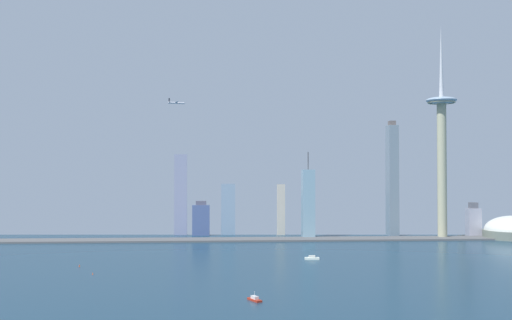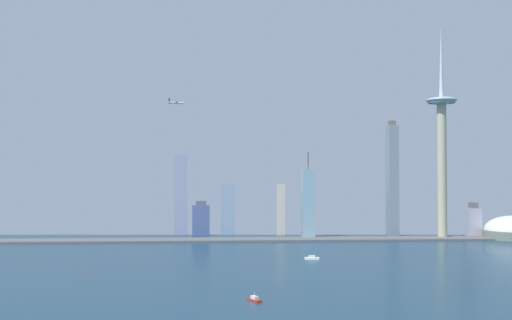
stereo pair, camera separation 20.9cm
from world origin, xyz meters
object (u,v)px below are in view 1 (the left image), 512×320
object	(u,v)px
skyscraper_2	(280,209)
skyscraper_3	(201,219)
observation_tower	(442,137)
skyscraper_1	(392,180)
skyscraper_4	(465,197)
channel_buoy_1	(93,274)
skyscraper_7	(473,221)
boat_0	(255,299)
skyscraper_0	(308,204)
boat_1	(312,258)
airplane	(176,103)
channel_buoy_0	(79,265)
skyscraper_5	(228,208)
skyscraper_6	(181,194)

from	to	relation	value
skyscraper_2	skyscraper_3	distance (m)	130.15
observation_tower	skyscraper_1	world-z (taller)	observation_tower
skyscraper_4	channel_buoy_1	world-z (taller)	skyscraper_4
skyscraper_7	boat_0	distance (m)	601.90
skyscraper_0	boat_1	xyz separation A→B (m)	(-31.84, -242.03, -50.98)
boat_1	airplane	xyz separation A→B (m)	(-164.55, 148.90, 194.34)
observation_tower	skyscraper_3	size ratio (longest dim) A/B	5.95
skyscraper_3	skyscraper_7	xyz separation A→B (m)	(427.35, -58.49, -1.36)
skyscraper_0	skyscraper_1	xyz separation A→B (m)	(140.40, 29.64, 36.87)
skyscraper_3	channel_buoy_0	distance (m)	362.70
airplane	skyscraper_0	bearing A→B (deg)	9.79
skyscraper_0	skyscraper_5	distance (m)	140.43
skyscraper_0	channel_buoy_1	bearing A→B (deg)	-127.85
observation_tower	channel_buoy_1	world-z (taller)	observation_tower
boat_1	skyscraper_4	bearing A→B (deg)	48.95
boat_1	channel_buoy_1	size ratio (longest dim) A/B	9.19
skyscraper_2	skyscraper_5	distance (m)	85.82
skyscraper_4	boat_1	world-z (taller)	skyscraper_4
skyscraper_0	airplane	size ratio (longest dim) A/B	5.72
skyscraper_5	boat_0	distance (m)	540.45
skyscraper_2	skyscraper_6	size ratio (longest dim) A/B	0.61
skyscraper_2	boat_0	distance (m)	538.08
skyscraper_6	boat_0	distance (m)	549.90
skyscraper_1	skyscraper_7	world-z (taller)	skyscraper_1
skyscraper_4	skyscraper_6	size ratio (longest dim) A/B	0.91
observation_tower	skyscraper_0	size ratio (longest dim) A/B	2.48
observation_tower	airplane	xyz separation A→B (m)	(-400.95, -75.86, 40.40)
skyscraper_5	channel_buoy_1	xyz separation A→B (m)	(-138.17, -403.48, -41.59)
skyscraper_0	skyscraper_4	distance (m)	275.37
skyscraper_1	skyscraper_7	xyz separation A→B (m)	(121.05, -27.97, -65.37)
channel_buoy_1	skyscraper_0	bearing A→B (deg)	52.15
skyscraper_3	skyscraper_5	world-z (taller)	skyscraper_5
skyscraper_5	boat_1	distance (m)	325.97
observation_tower	skyscraper_5	xyz separation A→B (m)	(-326.73, 85.77, -113.13)
skyscraper_7	airplane	distance (m)	498.13
skyscraper_0	skyscraper_1	size ratio (longest dim) A/B	0.72
skyscraper_5	boat_0	world-z (taller)	skyscraper_5
skyscraper_0	channel_buoy_0	world-z (taller)	skyscraper_0
skyscraper_7	skyscraper_5	bearing A→B (deg)	170.12
boat_1	channel_buoy_0	world-z (taller)	boat_1
skyscraper_5	channel_buoy_0	bearing A→B (deg)	-114.89
skyscraper_7	airplane	xyz separation A→B (m)	(-457.84, -94.80, 171.85)
skyscraper_7	channel_buoy_1	bearing A→B (deg)	-147.17
skyscraper_2	channel_buoy_1	xyz separation A→B (m)	(-223.67, -396.09, -40.07)
skyscraper_6	skyscraper_7	world-z (taller)	skyscraper_6
observation_tower	skyscraper_5	bearing A→B (deg)	165.29
skyscraper_1	skyscraper_3	distance (m)	314.41
observation_tower	skyscraper_5	distance (m)	356.24
observation_tower	channel_buoy_1	size ratio (longest dim) A/B	177.61
skyscraper_3	observation_tower	bearing A→B (deg)	-11.80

